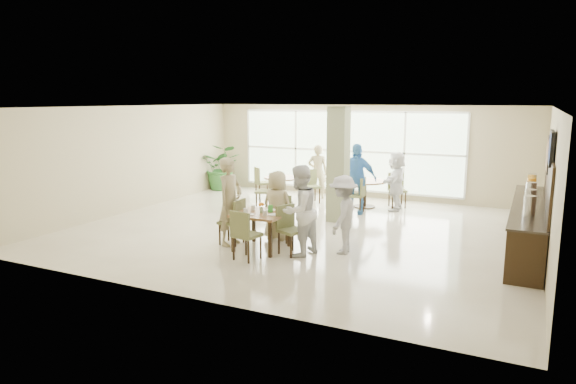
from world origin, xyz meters
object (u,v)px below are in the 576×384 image
at_px(round_table_right, 365,186).
at_px(teen_left, 230,201).
at_px(buffet_counter, 529,223).
at_px(adult_b, 396,181).
at_px(potted_plant, 222,167).
at_px(round_table_left, 283,183).
at_px(teen_standing, 343,215).
at_px(teen_far, 277,205).
at_px(teen_right, 299,211).
at_px(adult_standing, 318,172).
at_px(main_table, 261,217).
at_px(adult_a, 356,179).

distance_m(round_table_right, teen_left, 4.99).
relative_size(buffet_counter, adult_b, 2.95).
distance_m(buffet_counter, potted_plant, 9.83).
height_order(round_table_left, potted_plant, potted_plant).
bearing_deg(adult_b, round_table_left, -86.76).
relative_size(round_table_right, buffet_counter, 0.25).
bearing_deg(teen_standing, teen_far, -105.12).
bearing_deg(teen_right, buffet_counter, 133.89).
xyz_separation_m(buffet_counter, teen_right, (-3.97, -2.30, 0.32)).
bearing_deg(adult_standing, main_table, 82.79).
bearing_deg(round_table_right, potted_plant, 172.65).
xyz_separation_m(potted_plant, teen_right, (5.32, -5.51, 0.12)).
relative_size(main_table, adult_b, 0.62).
distance_m(round_table_left, potted_plant, 2.98).
height_order(buffet_counter, teen_right, buffet_counter).
height_order(round_table_right, buffet_counter, buffet_counter).
relative_size(round_table_right, teen_standing, 0.76).
distance_m(teen_left, teen_far, 1.04).
bearing_deg(adult_a, teen_right, -95.01).
bearing_deg(adult_a, buffet_counter, -30.04).
relative_size(potted_plant, teen_right, 0.86).
relative_size(potted_plant, teen_standing, 0.98).
bearing_deg(adult_b, buffet_counter, 48.11).
xyz_separation_m(round_table_left, adult_b, (3.21, 0.42, 0.23)).
distance_m(main_table, teen_right, 0.87).
relative_size(teen_standing, adult_standing, 0.94).
relative_size(teen_left, teen_standing, 1.18).
height_order(teen_left, adult_b, teen_left).
bearing_deg(buffet_counter, teen_right, -149.90).
bearing_deg(main_table, adult_b, 72.69).
bearing_deg(adult_standing, adult_b, 147.74).
xyz_separation_m(potted_plant, adult_a, (5.12, -1.51, 0.17)).
height_order(buffet_counter, teen_standing, buffet_counter).
distance_m(round_table_right, adult_b, 0.89).
height_order(round_table_right, teen_far, teen_far).
relative_size(teen_far, teen_standing, 0.97).
height_order(round_table_left, adult_a, adult_a).
height_order(adult_a, adult_standing, adult_a).
relative_size(buffet_counter, adult_standing, 2.89).
relative_size(adult_a, adult_standing, 1.13).
relative_size(teen_far, adult_standing, 0.92).
height_order(main_table, teen_standing, teen_standing).
bearing_deg(teen_left, main_table, -87.58).
relative_size(round_table_right, teen_left, 0.64).
bearing_deg(teen_left, teen_far, -38.06).
xyz_separation_m(teen_standing, adult_a, (-0.91, 3.50, 0.15)).
relative_size(round_table_left, adult_a, 0.58).
bearing_deg(adult_standing, adult_a, 120.47).
relative_size(round_table_left, teen_left, 0.59).
bearing_deg(teen_far, main_table, 99.46).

